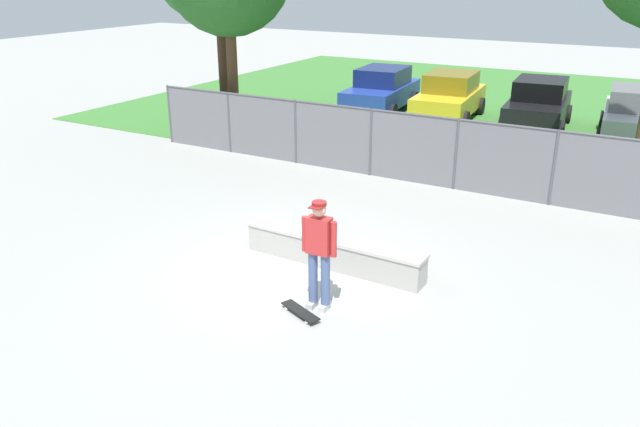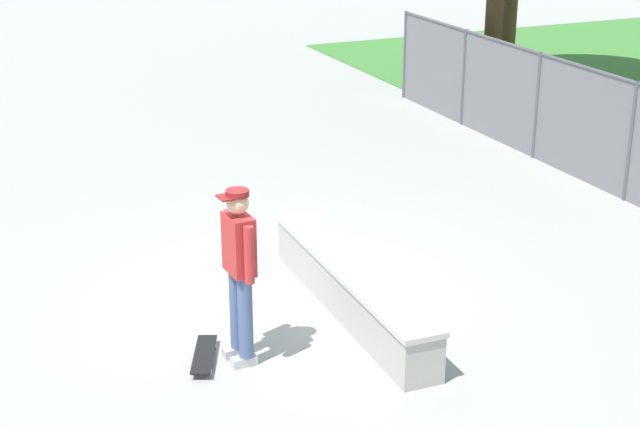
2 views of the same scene
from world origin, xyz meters
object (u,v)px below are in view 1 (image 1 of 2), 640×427
object	(u,v)px
skateboard	(300,311)
car_black	(538,104)
car_blue	(382,90)
car_yellow	(449,96)
car_silver	(635,115)
concrete_ledge	(333,252)
skateboarder	(319,250)

from	to	relation	value
skateboard	car_black	world-z (taller)	car_black
car_blue	car_yellow	xyz separation A→B (m)	(2.63, 0.07, 0.00)
car_silver	car_yellow	bearing A→B (deg)	179.24
concrete_ledge	skateboard	size ratio (longest dim) A/B	4.40
skateboarder	car_yellow	xyz separation A→B (m)	(-2.64, 14.17, -0.19)
concrete_ledge	skateboard	bearing A→B (deg)	-77.73
concrete_ledge	car_silver	xyz separation A→B (m)	(3.98, 12.61, 0.55)
skateboarder	car_black	xyz separation A→B (m)	(0.43, 14.34, -0.19)
skateboarder	car_black	size ratio (longest dim) A/B	0.42
skateboard	car_yellow	bearing A→B (deg)	99.76
skateboard	car_yellow	size ratio (longest dim) A/B	0.19
skateboard	car_silver	world-z (taller)	car_silver
concrete_ledge	skateboard	world-z (taller)	concrete_ledge
skateboard	car_blue	bearing A→B (deg)	109.53
car_yellow	car_blue	bearing A→B (deg)	-178.46
concrete_ledge	car_black	world-z (taller)	car_black
skateboard	car_yellow	distance (m)	14.76
car_black	car_silver	bearing A→B (deg)	-4.81
car_silver	skateboarder	bearing A→B (deg)	-103.73
concrete_ledge	skateboarder	world-z (taller)	skateboarder
skateboarder	skateboard	bearing A→B (deg)	-110.67
car_yellow	car_black	distance (m)	3.07
car_blue	car_black	distance (m)	5.70
car_yellow	car_silver	distance (m)	6.08
car_blue	concrete_ledge	bearing A→B (deg)	-69.45
car_yellow	car_black	bearing A→B (deg)	3.21
concrete_ledge	car_yellow	bearing A→B (deg)	99.39
concrete_ledge	car_black	bearing A→B (deg)	85.70
car_blue	car_yellow	world-z (taller)	same
car_blue	skateboarder	bearing A→B (deg)	-69.51
skateboard	car_blue	xyz separation A→B (m)	(-5.13, 14.46, 0.77)
car_blue	car_black	xyz separation A→B (m)	(5.70, 0.24, 0.00)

